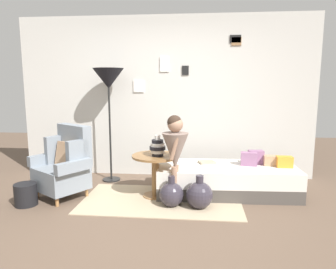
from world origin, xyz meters
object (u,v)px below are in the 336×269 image
(armchair, at_px, (65,165))
(vase_striped, at_px, (158,147))
(floor_lamp, at_px, (109,82))
(book_on_daybed, at_px, (207,162))
(daybed, at_px, (227,180))
(person_child, at_px, (175,147))
(demijohn_far, at_px, (199,195))
(magazine_basket, at_px, (26,194))
(demijohn_near, at_px, (171,194))
(side_table, at_px, (155,167))

(armchair, xyz_separation_m, vase_striped, (1.26, 0.05, 0.26))
(floor_lamp, bearing_deg, book_on_daybed, -12.19)
(daybed, height_order, person_child, person_child)
(armchair, bearing_deg, floor_lamp, 61.11)
(daybed, height_order, book_on_daybed, book_on_daybed)
(armchair, height_order, demijohn_far, armchair)
(person_child, bearing_deg, vase_striped, 151.67)
(armchair, distance_m, magazine_basket, 0.61)
(daybed, bearing_deg, demijohn_far, -123.60)
(demijohn_near, xyz_separation_m, demijohn_far, (0.35, -0.02, 0.01))
(demijohn_far, bearing_deg, daybed, 56.40)
(demijohn_near, bearing_deg, armchair, 171.10)
(vase_striped, height_order, demijohn_far, vase_striped)
(side_table, relative_size, demijohn_far, 1.50)
(demijohn_far, xyz_separation_m, magazine_basket, (-2.19, -0.12, -0.03))
(side_table, height_order, book_on_daybed, side_table)
(daybed, relative_size, side_table, 3.08)
(magazine_basket, bearing_deg, vase_striped, 14.45)
(vase_striped, bearing_deg, daybed, 15.93)
(side_table, xyz_separation_m, person_child, (0.28, -0.18, 0.31))
(vase_striped, bearing_deg, book_on_daybed, 30.26)
(demijohn_near, bearing_deg, floor_lamp, 136.96)
(book_on_daybed, bearing_deg, demijohn_near, -124.21)
(book_on_daybed, height_order, demijohn_far, book_on_daybed)
(book_on_daybed, distance_m, magazine_basket, 2.44)
(daybed, relative_size, floor_lamp, 1.10)
(person_child, bearing_deg, demijohn_near, -102.83)
(book_on_daybed, relative_size, magazine_basket, 0.79)
(side_table, xyz_separation_m, book_on_daybed, (0.70, 0.33, -0.01))
(side_table, bearing_deg, demijohn_far, -30.50)
(floor_lamp, bearing_deg, person_child, -37.69)
(daybed, bearing_deg, book_on_daybed, 157.09)
(daybed, distance_m, magazine_basket, 2.66)
(side_table, bearing_deg, daybed, 12.47)
(side_table, xyz_separation_m, vase_striped, (0.04, -0.05, 0.28))
(vase_striped, height_order, floor_lamp, floor_lamp)
(vase_striped, bearing_deg, floor_lamp, 139.97)
(floor_lamp, xyz_separation_m, book_on_daybed, (1.50, -0.32, -1.14))
(person_child, bearing_deg, demijohn_far, -28.15)
(vase_striped, bearing_deg, demijohn_near, -52.65)
(floor_lamp, bearing_deg, armchair, -118.89)
(demijohn_near, height_order, magazine_basket, demijohn_near)
(person_child, height_order, book_on_daybed, person_child)
(demijohn_near, bearing_deg, book_on_daybed, 55.79)
(book_on_daybed, bearing_deg, side_table, -154.48)
(person_child, distance_m, demijohn_near, 0.59)
(book_on_daybed, bearing_deg, person_child, -128.89)
(side_table, bearing_deg, person_child, -33.01)
(armchair, distance_m, person_child, 1.53)
(armchair, relative_size, demijohn_far, 2.32)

